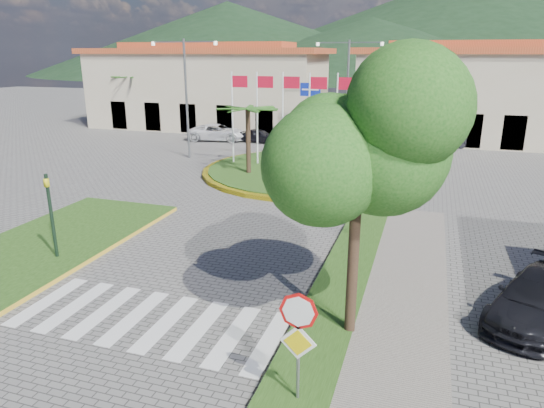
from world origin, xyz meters
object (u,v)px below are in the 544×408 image
(white_van, at_px, (218,132))
(car_dark_a, at_px, (259,136))
(roundabout_island, at_px, (306,171))
(deciduous_tree, at_px, (360,140))
(stop_sign, at_px, (298,331))
(car_side_right, at_px, (537,299))
(car_dark_b, at_px, (472,140))

(white_van, bearing_deg, car_dark_a, -96.42)
(roundabout_island, distance_m, deciduous_tree, 18.55)
(stop_sign, distance_m, car_side_right, 7.68)
(white_van, xyz_separation_m, car_dark_a, (3.67, 0.19, -0.12))
(white_van, distance_m, car_dark_b, 20.49)
(stop_sign, distance_m, car_dark_b, 32.80)
(car_dark_b, bearing_deg, deciduous_tree, 150.86)
(car_dark_b, relative_size, car_side_right, 0.77)
(roundabout_island, xyz_separation_m, car_dark_a, (-6.31, 9.24, 0.39))
(roundabout_island, xyz_separation_m, car_side_right, (10.27, -14.66, 0.47))
(stop_sign, bearing_deg, car_dark_a, 110.95)
(deciduous_tree, height_order, car_dark_b, deciduous_tree)
(car_dark_b, bearing_deg, roundabout_island, 120.27)
(stop_sign, relative_size, white_van, 0.54)
(roundabout_island, height_order, stop_sign, roundabout_island)
(stop_sign, bearing_deg, car_dark_b, 80.59)
(car_dark_b, bearing_deg, car_dark_a, 80.55)
(deciduous_tree, bearing_deg, stop_sign, -101.18)
(deciduous_tree, distance_m, car_dark_a, 29.14)
(deciduous_tree, height_order, car_dark_a, deciduous_tree)
(white_van, bearing_deg, car_dark_b, -90.31)
(stop_sign, relative_size, deciduous_tree, 0.39)
(stop_sign, bearing_deg, car_side_right, 45.02)
(roundabout_island, xyz_separation_m, stop_sign, (4.90, -20.04, 1.61))
(deciduous_tree, relative_size, car_dark_b, 1.97)
(stop_sign, distance_m, white_van, 32.68)
(deciduous_tree, xyz_separation_m, car_side_right, (4.77, 2.34, -4.53))
(white_van, bearing_deg, roundabout_island, -141.62)
(deciduous_tree, bearing_deg, white_van, 120.72)
(deciduous_tree, relative_size, car_side_right, 1.52)
(stop_sign, xyz_separation_m, car_dark_b, (5.36, 32.33, -1.22))
(stop_sign, xyz_separation_m, white_van, (-14.88, 29.08, -1.10))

